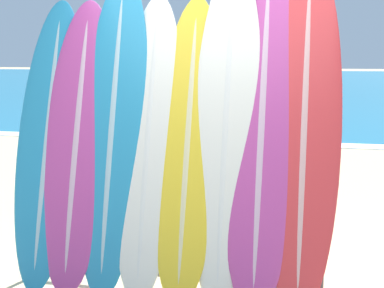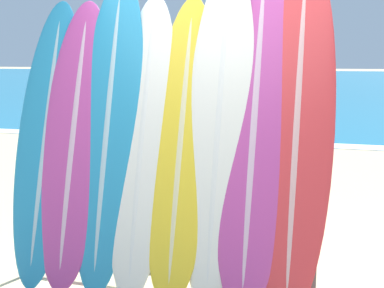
# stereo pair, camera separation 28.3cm
# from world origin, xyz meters

# --- Properties ---
(ocean_water) EXTENTS (120.00, 60.00, 0.01)m
(ocean_water) POSITION_xyz_m (0.00, 36.66, 0.00)
(ocean_water) COLOR teal
(ocean_water) RESTS_ON ground_plane
(surfboard_rack) EXTENTS (2.27, 0.04, 0.96)m
(surfboard_rack) POSITION_xyz_m (-0.36, 0.25, 0.52)
(surfboard_rack) COLOR #47474C
(surfboard_rack) RESTS_ON ground_plane
(surfboard_slot_0) EXTENTS (0.51, 0.71, 2.18)m
(surfboard_slot_0) POSITION_xyz_m (-1.31, 0.27, 1.09)
(surfboard_slot_0) COLOR teal
(surfboard_slot_0) RESTS_ON ground_plane
(surfboard_slot_1) EXTENTS (0.55, 0.70, 2.18)m
(surfboard_slot_1) POSITION_xyz_m (-1.06, 0.26, 1.09)
(surfboard_slot_1) COLOR #B23D8E
(surfboard_slot_1) RESTS_ON ground_plane
(surfboard_slot_2) EXTENTS (0.52, 0.72, 2.37)m
(surfboard_slot_2) POSITION_xyz_m (-0.78, 0.28, 1.19)
(surfboard_slot_2) COLOR teal
(surfboard_slot_2) RESTS_ON ground_plane
(surfboard_slot_3) EXTENTS (0.49, 0.70, 2.21)m
(surfboard_slot_3) POSITION_xyz_m (-0.50, 0.27, 1.10)
(surfboard_slot_3) COLOR silver
(surfboard_slot_3) RESTS_ON ground_plane
(surfboard_slot_4) EXTENTS (0.50, 0.71, 2.19)m
(surfboard_slot_4) POSITION_xyz_m (-0.21, 0.27, 1.09)
(surfboard_slot_4) COLOR yellow
(surfboard_slot_4) RESTS_ON ground_plane
(surfboard_slot_5) EXTENTS (0.49, 0.73, 2.46)m
(surfboard_slot_5) POSITION_xyz_m (0.06, 0.30, 1.23)
(surfboard_slot_5) COLOR silver
(surfboard_slot_5) RESTS_ON ground_plane
(surfboard_slot_6) EXTENTS (0.54, 0.82, 2.50)m
(surfboard_slot_6) POSITION_xyz_m (0.31, 0.31, 1.25)
(surfboard_slot_6) COLOR #B23D8E
(surfboard_slot_6) RESTS_ON ground_plane
(surfboard_slot_7) EXTENTS (0.50, 0.78, 2.47)m
(surfboard_slot_7) POSITION_xyz_m (0.60, 0.31, 1.24)
(surfboard_slot_7) COLOR red
(surfboard_slot_7) RESTS_ON ground_plane
(person_near_water) EXTENTS (0.29, 0.28, 1.73)m
(person_near_water) POSITION_xyz_m (-0.80, 4.94, 0.94)
(person_near_water) COLOR #A87A5B
(person_near_water) RESTS_ON ground_plane
(person_mid_beach) EXTENTS (0.28, 0.30, 1.76)m
(person_mid_beach) POSITION_xyz_m (0.29, 6.16, 0.96)
(person_mid_beach) COLOR #846047
(person_mid_beach) RESTS_ON ground_plane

